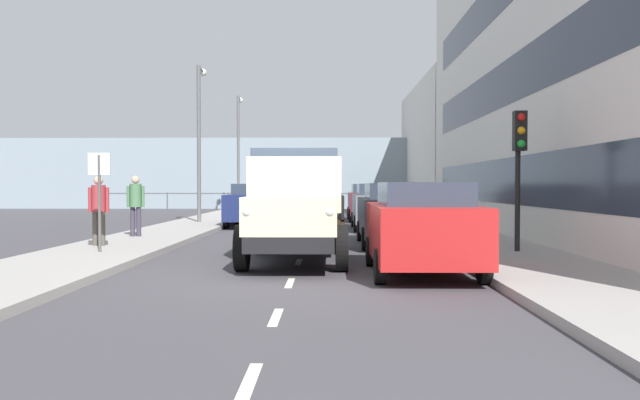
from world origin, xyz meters
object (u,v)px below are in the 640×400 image
truck_vintage_cream (295,208)px  pedestrian_by_lamp (136,201)px  car_navy_oppositeside_0 (254,204)px  traffic_light_near (519,150)px  car_black_kerbside_1 (392,213)px  street_sign (99,184)px  pedestrian_couple_b (99,204)px  car_red_kerbside_near (422,227)px  lamp_post_far (239,143)px  car_maroon_kerbside_3 (367,202)px  car_grey_kerbside_2 (376,206)px  car_silver_oppositeside_1 (269,200)px  lamp_post_promenade (200,129)px  car_teal_oppositeside_2 (279,198)px

truck_vintage_cream → pedestrian_by_lamp: size_ratio=3.15×
car_navy_oppositeside_0 → traffic_light_near: (-7.39, 11.14, 1.58)m
car_black_kerbside_1 → street_sign: size_ratio=2.01×
truck_vintage_cream → street_sign: 4.60m
pedestrian_couple_b → traffic_light_near: (-10.11, 1.29, 1.29)m
car_red_kerbside_near → lamp_post_far: 27.40m
car_red_kerbside_near → car_navy_oppositeside_0: size_ratio=0.89×
car_navy_oppositeside_0 → pedestrian_couple_b: bearing=74.5°
car_maroon_kerbside_3 → car_navy_oppositeside_0: 6.43m
car_navy_oppositeside_0 → pedestrian_by_lamp: pedestrian_by_lamp is taller
car_maroon_kerbside_3 → car_navy_oppositeside_0: bearing=41.8°
car_grey_kerbside_2 → lamp_post_far: bearing=-63.2°
traffic_light_near → pedestrian_couple_b: bearing=-7.3°
car_silver_oppositeside_1 → lamp_post_promenade: lamp_post_promenade is taller
car_silver_oppositeside_1 → pedestrian_by_lamp: bearing=78.8°
car_grey_kerbside_2 → pedestrian_by_lamp: 9.07m
car_black_kerbside_1 → car_maroon_kerbside_3: same height
car_black_kerbside_1 → car_silver_oppositeside_1: same height
truck_vintage_cream → traffic_light_near: traffic_light_near is taller
car_teal_oppositeside_2 → traffic_light_near: (-7.39, 23.64, 1.58)m
car_red_kerbside_near → lamp_post_promenade: (7.14, -14.76, 3.11)m
car_navy_oppositeside_0 → traffic_light_near: bearing=123.5°
car_maroon_kerbside_3 → street_sign: bearing=66.1°
car_black_kerbside_1 → lamp_post_far: bearing=-70.8°
car_black_kerbside_1 → car_maroon_kerbside_3: size_ratio=1.01×
car_red_kerbside_near → pedestrian_by_lamp: pedestrian_by_lamp is taller
car_navy_oppositeside_0 → street_sign: 11.60m
pedestrian_couple_b → traffic_light_near: 10.28m
lamp_post_promenade → pedestrian_by_lamp: bearing=87.5°
car_red_kerbside_near → pedestrian_couple_b: 8.54m
car_teal_oppositeside_2 → traffic_light_near: bearing=107.4°
car_black_kerbside_1 → pedestrian_couple_b: size_ratio=2.57×
car_teal_oppositeside_2 → lamp_post_far: lamp_post_far is taller
car_grey_kerbside_2 → pedestrian_couple_b: (7.52, 8.07, 0.29)m
car_red_kerbside_near → car_grey_kerbside_2: same height
car_maroon_kerbside_3 → traffic_light_near: bearing=99.6°
pedestrian_by_lamp → car_maroon_kerbside_3: bearing=-123.7°
car_maroon_kerbside_3 → street_sign: street_sign is taller
car_silver_oppositeside_1 → street_sign: street_sign is taller
car_silver_oppositeside_1 → lamp_post_promenade: bearing=67.8°
car_black_kerbside_1 → street_sign: (6.95, 3.27, 0.79)m
traffic_light_near → car_navy_oppositeside_0: bearing=-56.5°
car_silver_oppositeside_1 → street_sign: bearing=83.2°
pedestrian_couple_b → pedestrian_by_lamp: (-0.04, -2.94, 0.03)m
car_grey_kerbside_2 → pedestrian_couple_b: size_ratio=2.44×
street_sign → lamp_post_promenade: bearing=-89.1°
truck_vintage_cream → lamp_post_promenade: size_ratio=0.87×
car_maroon_kerbside_3 → car_navy_oppositeside_0: size_ratio=0.98×
lamp_post_promenade → lamp_post_far: 11.49m
pedestrian_couple_b → street_sign: street_sign is taller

